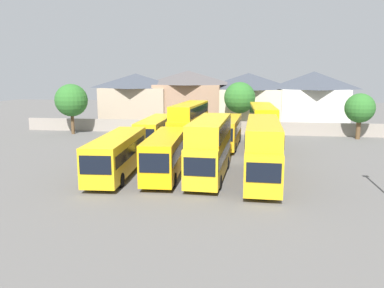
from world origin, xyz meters
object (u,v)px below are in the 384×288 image
(house_terrace_far_right, at_px, (313,100))
(house_terrace_right, at_px, (248,99))
(bus_8, at_px, (263,124))
(bus_4, at_px, (263,147))
(bus_6, at_px, (189,122))
(tree_right_of_lot, at_px, (360,108))
(bus_7, at_px, (228,130))
(bus_2, at_px, (166,153))
(house_terrace_left, at_px, (136,99))
(tree_left_of_lot, at_px, (71,100))
(house_terrace_centre, at_px, (188,98))
(bus_5, at_px, (156,130))
(tree_behind_wall, at_px, (240,98))
(bus_3, at_px, (210,145))
(bus_1, at_px, (117,153))

(house_terrace_far_right, bearing_deg, house_terrace_right, 173.02)
(bus_8, bearing_deg, bus_4, -4.02)
(bus_4, relative_size, bus_6, 1.05)
(bus_6, relative_size, tree_right_of_lot, 1.90)
(bus_7, bearing_deg, house_terrace_far_right, 147.44)
(bus_2, bearing_deg, house_terrace_left, -162.57)
(bus_8, distance_m, tree_left_of_lot, 27.22)
(bus_6, bearing_deg, bus_4, 34.54)
(house_terrace_centre, bearing_deg, tree_right_of_lot, -22.59)
(bus_4, distance_m, bus_5, 18.08)
(bus_2, relative_size, bus_6, 0.91)
(bus_4, height_order, bus_7, bus_4)
(bus_4, xyz_separation_m, tree_behind_wall, (-2.45, 26.34, 2.28))
(house_terrace_far_right, bearing_deg, tree_right_of_lot, -65.16)
(tree_left_of_lot, bearing_deg, house_terrace_right, 25.56)
(bus_4, relative_size, bus_8, 1.02)
(tree_left_of_lot, relative_size, tree_behind_wall, 0.97)
(bus_4, height_order, house_terrace_centre, house_terrace_centre)
(bus_8, bearing_deg, bus_2, -33.70)
(bus_5, bearing_deg, tree_right_of_lot, 107.88)
(bus_7, distance_m, tree_behind_wall, 12.57)
(bus_3, distance_m, house_terrace_centre, 32.26)
(bus_6, distance_m, tree_behind_wall, 13.90)
(bus_3, distance_m, tree_left_of_lot, 29.83)
(bus_6, bearing_deg, bus_8, 95.48)
(bus_2, height_order, house_terrace_centre, house_terrace_centre)
(bus_5, relative_size, house_terrace_far_right, 1.08)
(bus_8, height_order, tree_left_of_lot, tree_left_of_lot)
(bus_8, relative_size, house_terrace_centre, 1.06)
(bus_8, distance_m, house_terrace_far_right, 19.38)
(bus_2, distance_m, bus_4, 7.98)
(house_terrace_left, distance_m, house_terrace_centre, 8.57)
(house_terrace_centre, bearing_deg, bus_5, -93.42)
(tree_right_of_lot, bearing_deg, tree_left_of_lot, -178.53)
(bus_1, height_order, tree_right_of_lot, tree_right_of_lot)
(bus_1, bearing_deg, bus_8, 134.42)
(house_terrace_centre, distance_m, tree_left_of_lot, 18.51)
(bus_8, relative_size, house_terrace_left, 1.05)
(house_terrace_far_right, xyz_separation_m, tree_behind_wall, (-11.14, -5.04, 0.50))
(bus_1, distance_m, bus_5, 13.54)
(bus_2, xyz_separation_m, bus_6, (-0.02, 13.52, 0.86))
(bus_7, bearing_deg, bus_4, 16.73)
(house_terrace_centre, bearing_deg, house_terrace_far_right, -1.27)
(bus_2, bearing_deg, house_terrace_far_right, 149.00)
(bus_7, bearing_deg, tree_left_of_lot, -103.81)
(bus_1, bearing_deg, bus_3, 88.53)
(bus_3, bearing_deg, bus_1, -85.69)
(bus_1, bearing_deg, house_terrace_right, 158.02)
(house_terrace_far_right, height_order, tree_behind_wall, house_terrace_far_right)
(house_terrace_left, bearing_deg, house_terrace_right, 4.37)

